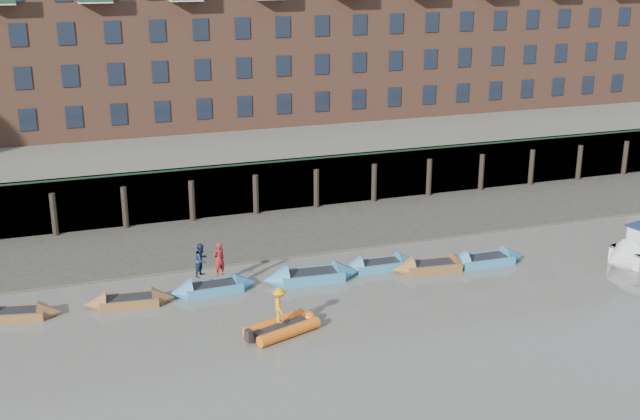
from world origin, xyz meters
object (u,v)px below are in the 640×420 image
rowboat_2 (130,301)px  rowboat_7 (485,260)px  person_rower_b (202,260)px  person_rib_crew (280,305)px  rib_tender (284,327)px  rowboat_5 (379,265)px  person_rower_a (219,259)px  rowboat_4 (311,276)px  rowboat_3 (213,288)px  rowboat_1 (16,314)px  rowboat_6 (432,266)px

rowboat_2 → rowboat_7: rowboat_7 is taller
person_rower_b → person_rib_crew: bearing=-114.2°
rowboat_7 → rib_tender: size_ratio=1.32×
rowboat_2 → rowboat_7: size_ratio=0.94×
rowboat_5 → person_rower_b: person_rower_b is taller
person_rower_a → rowboat_4: bearing=154.2°
rowboat_3 → rowboat_4: size_ratio=0.86×
person_rower_b → rowboat_1: bearing=134.4°
rowboat_7 → person_rower_a: bearing=176.8°
person_rib_crew → rowboat_7: bearing=-63.5°
rowboat_7 → rib_tender: bearing=-160.2°
rowboat_4 → rowboat_6: (6.37, -0.78, -0.03)m
person_rower_a → person_rower_b: 0.84m
rowboat_1 → person_rib_crew: size_ratio=2.63×
rowboat_4 → rib_tender: bearing=-116.1°
rowboat_7 → person_rower_b: bearing=176.2°
rowboat_2 → person_rower_b: bearing=12.8°
rib_tender → rowboat_7: bearing=-1.2°
person_rower_a → person_rib_crew: 5.48m
rowboat_6 → rib_tender: bearing=-149.5°
rowboat_5 → person_rib_crew: person_rib_crew is taller
person_rower_a → person_rib_crew: person_rower_a is taller
rowboat_7 → rowboat_3: bearing=176.8°
rowboat_3 → rowboat_5: 8.80m
person_rower_a → person_rib_crew: size_ratio=1.08×
rowboat_5 → rowboat_6: size_ratio=0.93×
person_rower_b → person_rib_crew: size_ratio=1.05×
rowboat_1 → person_rib_crew: (10.77, -5.39, 1.12)m
rowboat_3 → rowboat_2: bearing=-178.7°
rowboat_5 → rowboat_2: bearing=-177.1°
rowboat_3 → rowboat_4: (4.94, -0.25, 0.03)m
rowboat_1 → rowboat_4: 13.94m
rib_tender → rowboat_5: bearing=18.7°
rowboat_2 → rowboat_3: size_ratio=0.98×
rowboat_1 → rib_tender: rowboat_1 is taller
rowboat_1 → person_rower_b: bearing=12.0°
rowboat_7 → person_rower_a: 14.09m
rowboat_4 → person_rower_a: size_ratio=2.99×
rowboat_4 → rowboat_6: 6.42m
rowboat_5 → person_rower_a: bearing=-177.6°
rowboat_1 → rowboat_3: 8.99m
person_rower_a → rib_tender: bearing=84.5°
rowboat_1 → person_rower_b: 8.65m
rib_tender → person_rower_a: bearing=88.3°
rowboat_1 → rowboat_2: rowboat_2 is taller
rowboat_4 → rib_tender: (-2.94, -5.00, 0.00)m
person_rower_a → rowboat_3: bearing=-29.2°
rowboat_3 → rowboat_7: (14.31, -1.19, 0.01)m
rowboat_3 → rowboat_5: (8.80, 0.08, -0.01)m
rowboat_4 → rowboat_2: bearing=-175.9°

